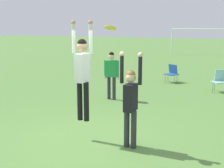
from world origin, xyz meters
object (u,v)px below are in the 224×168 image
object	(u,v)px
person_defending	(131,98)
person_spectator_near	(112,71)
frisbee	(110,28)
camping_chair_0	(220,79)
person_jumping	(82,68)
camping_chair_2	(172,72)

from	to	relation	value
person_defending	person_spectator_near	size ratio (longest dim) A/B	1.22
frisbee	camping_chair_0	bearing A→B (deg)	79.05
person_jumping	frisbee	xyz separation A→B (m)	(0.72, -0.04, 0.88)
person_defending	person_spectator_near	xyz separation A→B (m)	(-2.36, 3.83, -0.07)
frisbee	camping_chair_2	size ratio (longest dim) A/B	0.31
person_jumping	camping_chair_2	bearing A→B (deg)	0.17
frisbee	camping_chair_2	distance (m)	8.56
person_jumping	camping_chair_0	distance (m)	7.37
camping_chair_0	camping_chair_2	world-z (taller)	camping_chair_0
camping_chair_0	person_defending	bearing A→B (deg)	47.69
camping_chair_2	person_defending	bearing A→B (deg)	130.56
camping_chair_2	person_spectator_near	bearing A→B (deg)	108.31
frisbee	camping_chair_0	size ratio (longest dim) A/B	0.29
frisbee	camping_chair_2	xyz separation A→B (m)	(-0.95, 8.25, -2.08)
person_jumping	frisbee	bearing A→B (deg)	-94.78
camping_chair_2	person_spectator_near	xyz separation A→B (m)	(-0.97, -4.35, 0.55)
person_jumping	person_defending	xyz separation A→B (m)	(1.16, 0.03, -0.58)
camping_chair_0	person_jumping	bearing A→B (deg)	38.65
person_jumping	person_spectator_near	distance (m)	4.10
person_defending	camping_chair_0	distance (m)	7.03
camping_chair_0	camping_chair_2	bearing A→B (deg)	-62.91
camping_chair_2	person_jumping	bearing A→B (deg)	122.54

